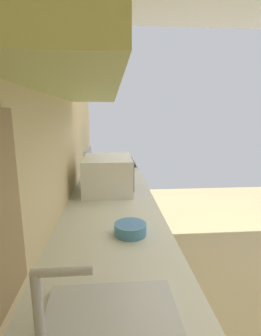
# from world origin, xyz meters

# --- Properties ---
(wall_back) EXTENTS (3.95, 0.12, 2.63)m
(wall_back) POSITION_xyz_m (0.00, 1.73, 1.31)
(wall_back) COLOR beige
(wall_back) RESTS_ON ground_plane
(counter_run) EXTENTS (2.98, 0.62, 0.88)m
(counter_run) POSITION_xyz_m (-0.42, 1.38, 0.44)
(counter_run) COLOR #D2CF74
(counter_run) RESTS_ON ground_plane
(upper_cabinets) EXTENTS (1.66, 0.33, 0.74)m
(upper_cabinets) POSITION_xyz_m (-0.42, 1.51, 1.93)
(upper_cabinets) COLOR #CAD277
(oven_range) EXTENTS (0.62, 0.61, 1.06)m
(oven_range) POSITION_xyz_m (1.37, 1.37, 0.46)
(oven_range) COLOR #B7BABF
(oven_range) RESTS_ON ground_plane
(microwave) EXTENTS (0.47, 0.37, 0.27)m
(microwave) POSITION_xyz_m (0.23, 1.40, 1.02)
(microwave) COLOR white
(microwave) RESTS_ON counter_run
(bowl) EXTENTS (0.16, 0.16, 0.06)m
(bowl) POSITION_xyz_m (-0.52, 1.28, 0.91)
(bowl) COLOR #4C8CBF
(bowl) RESTS_ON counter_run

